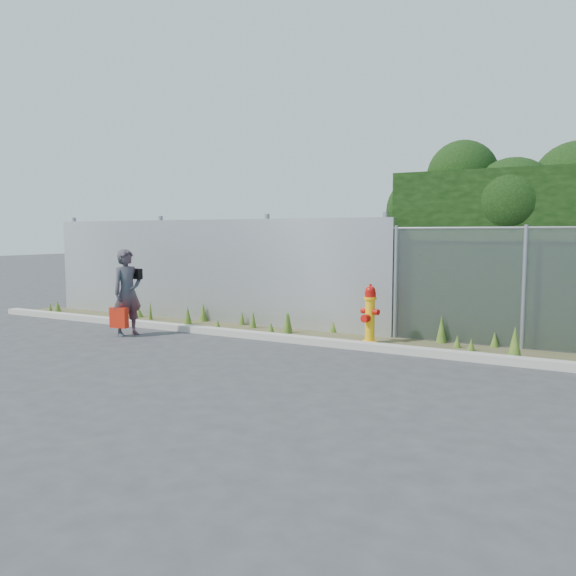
# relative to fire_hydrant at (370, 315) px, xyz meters

# --- Properties ---
(ground) EXTENTS (80.00, 80.00, 0.00)m
(ground) POSITION_rel_fire_hydrant_xyz_m (-0.82, -2.31, -0.50)
(ground) COLOR #38373A
(ground) RESTS_ON ground
(curb) EXTENTS (16.00, 0.22, 0.12)m
(curb) POSITION_rel_fire_hydrant_xyz_m (-0.82, -0.51, -0.44)
(curb) COLOR #ACA49C
(curb) RESTS_ON ground
(weed_strip) EXTENTS (16.00, 1.25, 0.53)m
(weed_strip) POSITION_rel_fire_hydrant_xyz_m (-0.86, 0.14, -0.39)
(weed_strip) COLOR #4B452A
(weed_strip) RESTS_ON ground
(corrugated_fence) EXTENTS (8.50, 0.21, 2.30)m
(corrugated_fence) POSITION_rel_fire_hydrant_xyz_m (-4.06, 0.70, 0.60)
(corrugated_fence) COLOR #ACAEB3
(corrugated_fence) RESTS_ON ground
(fire_hydrant) EXTENTS (0.35, 0.31, 1.04)m
(fire_hydrant) POSITION_rel_fire_hydrant_xyz_m (0.00, 0.00, 0.00)
(fire_hydrant) COLOR #FFB80D
(fire_hydrant) RESTS_ON ground
(woman) EXTENTS (0.52, 0.67, 1.62)m
(woman) POSITION_rel_fire_hydrant_xyz_m (-4.28, -1.35, 0.31)
(woman) COLOR #0F5760
(woman) RESTS_ON ground
(red_tote_bag) EXTENTS (0.34, 0.13, 0.45)m
(red_tote_bag) POSITION_rel_fire_hydrant_xyz_m (-4.32, -1.55, -0.14)
(red_tote_bag) COLOR #A32C09
(black_shoulder_bag) EXTENTS (0.26, 0.11, 0.20)m
(black_shoulder_bag) POSITION_rel_fire_hydrant_xyz_m (-4.25, -1.15, 0.64)
(black_shoulder_bag) COLOR black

